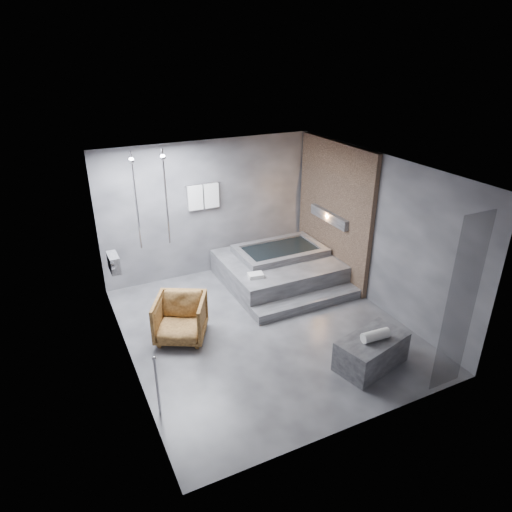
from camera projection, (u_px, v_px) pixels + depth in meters
room at (279, 227)px, 7.53m from camera, size 5.00×5.04×2.82m
tub_deck at (278, 269)px, 9.40m from camera, size 2.20×2.00×0.50m
tub_step at (308, 303)px, 8.50m from camera, size 2.20×0.36×0.18m
concrete_bench at (371, 352)px, 6.89m from camera, size 1.21×0.85×0.49m
driftwood_chair at (181, 318)px, 7.49m from camera, size 1.09×1.10×0.75m
rolled_towel at (376, 335)px, 6.71m from camera, size 0.45×0.18×0.16m
deck_towel at (256, 275)px, 8.53m from camera, size 0.31×0.25×0.07m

